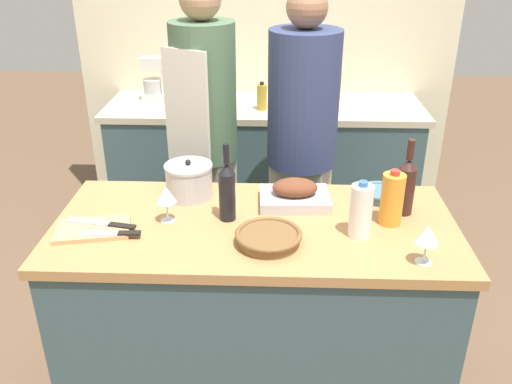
% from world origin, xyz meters
% --- Properties ---
extents(kitchen_island, '(1.56, 0.72, 0.89)m').
position_xyz_m(kitchen_island, '(0.00, 0.00, 0.45)').
color(kitchen_island, '#3D565B').
rests_on(kitchen_island, ground_plane).
extents(back_counter, '(2.00, 0.60, 0.91)m').
position_xyz_m(back_counter, '(0.00, 1.49, 0.46)').
color(back_counter, '#3D565B').
rests_on(back_counter, ground_plane).
extents(back_wall, '(2.50, 0.10, 2.55)m').
position_xyz_m(back_wall, '(0.00, 1.84, 1.27)').
color(back_wall, beige).
rests_on(back_wall, ground_plane).
extents(roasting_pan, '(0.29, 0.22, 0.11)m').
position_xyz_m(roasting_pan, '(0.16, 0.17, 0.93)').
color(roasting_pan, '#BCBCC1').
rests_on(roasting_pan, kitchen_island).
extents(wicker_basket, '(0.24, 0.24, 0.05)m').
position_xyz_m(wicker_basket, '(0.06, -0.15, 0.92)').
color(wicker_basket, brown).
rests_on(wicker_basket, kitchen_island).
extents(cutting_board, '(0.30, 0.22, 0.02)m').
position_xyz_m(cutting_board, '(-0.61, -0.09, 0.90)').
color(cutting_board, tan).
rests_on(cutting_board, kitchen_island).
extents(stock_pot, '(0.20, 0.20, 0.17)m').
position_xyz_m(stock_pot, '(-0.29, 0.22, 0.96)').
color(stock_pot, '#B7B7BC').
rests_on(stock_pot, kitchen_island).
extents(mixing_bowl, '(0.17, 0.17, 0.05)m').
position_xyz_m(mixing_bowl, '(0.52, 0.23, 0.92)').
color(mixing_bowl, slate).
rests_on(mixing_bowl, kitchen_island).
extents(juice_jug, '(0.09, 0.09, 0.22)m').
position_xyz_m(juice_jug, '(0.52, 0.02, 1.00)').
color(juice_jug, orange).
rests_on(juice_jug, kitchen_island).
extents(milk_jug, '(0.08, 0.08, 0.22)m').
position_xyz_m(milk_jug, '(0.39, -0.08, 0.99)').
color(milk_jug, white).
rests_on(milk_jug, kitchen_island).
extents(wine_bottle_green, '(0.07, 0.07, 0.31)m').
position_xyz_m(wine_bottle_green, '(0.59, 0.11, 1.01)').
color(wine_bottle_green, '#381E19').
rests_on(wine_bottle_green, kitchen_island).
extents(wine_bottle_dark, '(0.07, 0.07, 0.31)m').
position_xyz_m(wine_bottle_dark, '(-0.11, 0.03, 1.02)').
color(wine_bottle_dark, black).
rests_on(wine_bottle_dark, kitchen_island).
extents(wine_glass_left, '(0.08, 0.08, 0.15)m').
position_xyz_m(wine_glass_left, '(0.59, -0.26, 1.00)').
color(wine_glass_left, silver).
rests_on(wine_glass_left, kitchen_island).
extents(wine_glass_right, '(0.08, 0.08, 0.15)m').
position_xyz_m(wine_glass_right, '(-0.34, 0.00, 1.00)').
color(wine_glass_right, silver).
rests_on(wine_glass_right, kitchen_island).
extents(knife_chef, '(0.28, 0.08, 0.01)m').
position_xyz_m(knife_chef, '(-0.57, -0.07, 0.91)').
color(knife_chef, '#B7B7BC').
rests_on(knife_chef, cutting_board).
extents(knife_paring, '(0.22, 0.04, 0.01)m').
position_xyz_m(knife_paring, '(-0.52, -0.14, 0.91)').
color(knife_paring, '#B7B7BC').
rests_on(knife_paring, cutting_board).
extents(stand_mixer, '(0.18, 0.14, 0.28)m').
position_xyz_m(stand_mixer, '(-0.69, 1.55, 1.03)').
color(stand_mixer, silver).
rests_on(stand_mixer, back_counter).
extents(condiment_bottle_tall, '(0.06, 0.06, 0.21)m').
position_xyz_m(condiment_bottle_tall, '(0.46, 1.60, 1.01)').
color(condiment_bottle_tall, maroon).
rests_on(condiment_bottle_tall, back_counter).
extents(condiment_bottle_short, '(0.06, 0.06, 0.17)m').
position_xyz_m(condiment_bottle_short, '(-0.01, 1.39, 0.99)').
color(condiment_bottle_short, '#B28E2D').
rests_on(condiment_bottle_short, back_counter).
extents(condiment_bottle_extra, '(0.06, 0.06, 0.19)m').
position_xyz_m(condiment_bottle_extra, '(0.23, 1.46, 1.00)').
color(condiment_bottle_extra, '#332D28').
rests_on(condiment_bottle_extra, back_counter).
extents(person_cook_aproned, '(0.35, 0.36, 1.72)m').
position_xyz_m(person_cook_aproned, '(-0.29, 0.81, 0.96)').
color(person_cook_aproned, beige).
rests_on(person_cook_aproned, ground_plane).
extents(person_cook_guest, '(0.36, 0.36, 1.69)m').
position_xyz_m(person_cook_guest, '(0.21, 0.79, 0.93)').
color(person_cook_guest, beige).
rests_on(person_cook_guest, ground_plane).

